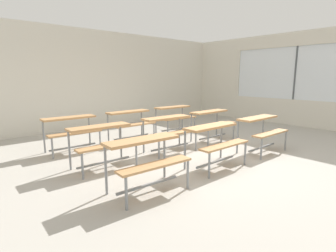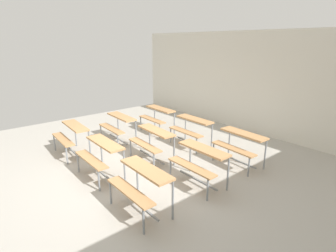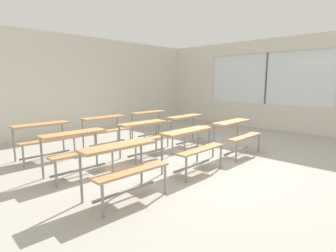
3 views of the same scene
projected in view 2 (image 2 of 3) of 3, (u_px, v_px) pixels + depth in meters
The scene contains 11 objects.
ground at pixel (127, 174), 5.72m from camera, with size 10.00×9.00×0.05m, color #ADA89E.
wall_back at pixel (254, 83), 8.01m from camera, with size 10.00×0.12×3.00m, color silver.
desk_bench_r0c0 at pixel (71, 133), 6.52m from camera, with size 1.13×0.64×0.74m.
desk_bench_r0c1 at pixel (100, 151), 5.42m from camera, with size 1.10×0.60×0.74m.
desk_bench_r0c2 at pixel (141, 180), 4.29m from camera, with size 1.10×0.60×0.74m.
desk_bench_r1c0 at pixel (118, 123), 7.31m from camera, with size 1.12×0.62×0.74m.
desk_bench_r1c1 at pixel (152, 138), 6.17m from camera, with size 1.13×0.64×0.74m.
desk_bench_r1c2 at pixel (199, 158), 5.11m from camera, with size 1.10×0.59×0.74m.
desk_bench_r2c0 at pixel (158, 114), 8.16m from camera, with size 1.11×0.61×0.74m.
desk_bench_r2c1 at pixel (192, 126), 7.06m from camera, with size 1.11×0.60×0.74m.
desk_bench_r2c2 at pixel (240, 141), 5.96m from camera, with size 1.13×0.64×0.74m.
Camera 2 is at (4.51, -2.61, 2.69)m, focal length 28.64 mm.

